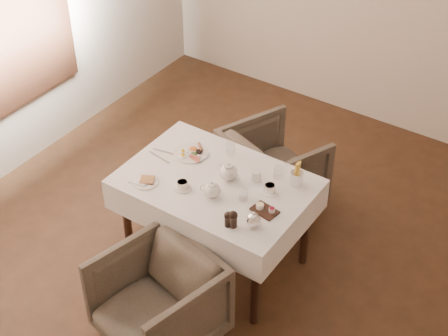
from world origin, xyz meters
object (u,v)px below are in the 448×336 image
object	(u,v)px
teapot_centre	(228,171)
breakfast_plate	(191,152)
table	(216,194)
armchair_far	(273,167)
armchair_near	(158,301)

from	to	relation	value
teapot_centre	breakfast_plate	bearing A→B (deg)	166.18
table	armchair_far	size ratio (longest dim) A/B	1.82
armchair_near	breakfast_plate	distance (m)	1.11
breakfast_plate	armchair_far	bearing A→B (deg)	42.66
armchair_far	teapot_centre	xyz separation A→B (m)	(0.09, -0.78, 0.50)
armchair_far	table	bearing A→B (deg)	115.38
armchair_far	armchair_near	bearing A→B (deg)	117.38
armchair_near	breakfast_plate	xyz separation A→B (m)	(-0.40, 0.93, 0.44)
armchair_near	breakfast_plate	size ratio (longest dim) A/B	2.78
table	armchair_near	distance (m)	0.84
armchair_near	breakfast_plate	bearing A→B (deg)	126.95
armchair_far	breakfast_plate	xyz separation A→B (m)	(-0.29, -0.68, 0.44)
breakfast_plate	armchair_near	bearing A→B (deg)	-90.64
armchair_far	teapot_centre	bearing A→B (deg)	120.03
armchair_near	teapot_centre	size ratio (longest dim) A/B	4.11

